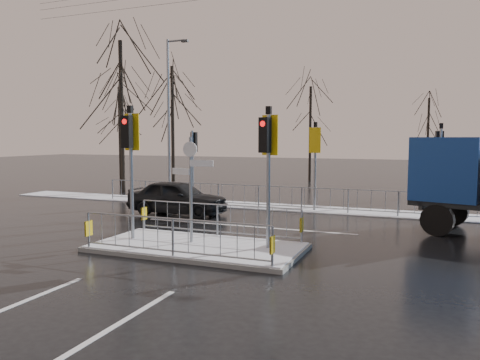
% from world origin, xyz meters
% --- Properties ---
extents(ground, '(120.00, 120.00, 0.00)m').
position_xyz_m(ground, '(0.00, 0.00, 0.00)').
color(ground, black).
rests_on(ground, ground).
extents(snow_verge, '(30.00, 2.00, 0.04)m').
position_xyz_m(snow_verge, '(0.00, 8.60, 0.02)').
color(snow_verge, white).
rests_on(snow_verge, ground).
extents(lane_markings, '(8.00, 11.38, 0.01)m').
position_xyz_m(lane_markings, '(0.00, -0.33, 0.00)').
color(lane_markings, silver).
rests_on(lane_markings, ground).
extents(traffic_island, '(6.00, 3.04, 4.15)m').
position_xyz_m(traffic_island, '(-0.01, 0.01, 0.39)').
color(traffic_island, slate).
rests_on(traffic_island, ground).
extents(far_kerb_fixtures, '(18.00, 0.65, 3.83)m').
position_xyz_m(far_kerb_fixtures, '(0.29, 8.09, 1.02)').
color(far_kerb_fixtures, gray).
rests_on(far_kerb_fixtures, ground).
extents(car_far_lane, '(4.24, 1.76, 1.44)m').
position_xyz_m(car_far_lane, '(-3.61, 5.23, 0.72)').
color(car_far_lane, black).
rests_on(car_far_lane, ground).
extents(tree_near_a, '(4.75, 4.75, 8.97)m').
position_xyz_m(tree_near_a, '(-10.50, 11.00, 6.11)').
color(tree_near_a, black).
rests_on(tree_near_a, ground).
extents(tree_near_b, '(4.00, 4.00, 7.55)m').
position_xyz_m(tree_near_b, '(-8.00, 12.50, 5.15)').
color(tree_near_b, black).
rests_on(tree_near_b, ground).
extents(tree_near_c, '(3.50, 3.50, 6.61)m').
position_xyz_m(tree_near_c, '(-12.50, 13.50, 4.50)').
color(tree_near_c, black).
rests_on(tree_near_c, ground).
extents(tree_far_a, '(3.75, 3.75, 7.08)m').
position_xyz_m(tree_far_a, '(-2.00, 22.00, 4.82)').
color(tree_far_a, black).
rests_on(tree_far_a, ground).
extents(tree_far_b, '(3.25, 3.25, 6.14)m').
position_xyz_m(tree_far_b, '(6.00, 24.00, 4.18)').
color(tree_far_b, black).
rests_on(tree_far_b, ground).
extents(street_lamp_left, '(1.25, 0.18, 8.20)m').
position_xyz_m(street_lamp_left, '(-6.43, 9.50, 4.49)').
color(street_lamp_left, gray).
rests_on(street_lamp_left, ground).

